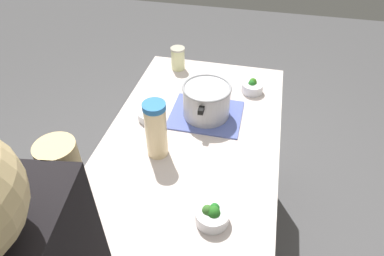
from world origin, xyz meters
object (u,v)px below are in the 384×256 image
(lemonade_pitcher, at_px, (156,129))
(cooking_pot, at_px, (207,100))
(broccoli_bowl_center, at_px, (150,113))
(broccoli_bowl_front, at_px, (212,215))
(broccoli_bowl_back, at_px, (252,87))
(mason_jar, at_px, (178,58))

(lemonade_pitcher, bearing_deg, cooking_pot, 153.18)
(broccoli_bowl_center, bearing_deg, lemonade_pitcher, 25.81)
(cooking_pot, distance_m, lemonade_pitcher, 0.34)
(cooking_pot, distance_m, broccoli_bowl_center, 0.28)
(cooking_pot, height_order, broccoli_bowl_front, cooking_pot)
(lemonade_pitcher, height_order, broccoli_bowl_back, lemonade_pitcher)
(cooking_pot, distance_m, mason_jar, 0.48)
(broccoli_bowl_back, bearing_deg, broccoli_bowl_front, -4.33)
(mason_jar, distance_m, broccoli_bowl_front, 1.07)
(broccoli_bowl_front, height_order, broccoli_bowl_center, same)
(broccoli_bowl_back, bearing_deg, broccoli_bowl_center, -53.64)
(lemonade_pitcher, xyz_separation_m, broccoli_bowl_front, (0.29, 0.29, -0.10))
(broccoli_bowl_center, bearing_deg, cooking_pot, 107.40)
(mason_jar, distance_m, broccoli_bowl_center, 0.49)
(broccoli_bowl_center, relative_size, broccoli_bowl_back, 1.09)
(broccoli_bowl_center, bearing_deg, mason_jar, 178.68)
(cooking_pot, xyz_separation_m, mason_jar, (-0.41, -0.25, -0.02))
(cooking_pot, relative_size, mason_jar, 2.25)
(lemonade_pitcher, distance_m, mason_jar, 0.72)
(broccoli_bowl_front, bearing_deg, mason_jar, -158.79)
(cooking_pot, distance_m, broccoli_bowl_back, 0.33)
(cooking_pot, bearing_deg, lemonade_pitcher, -26.82)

